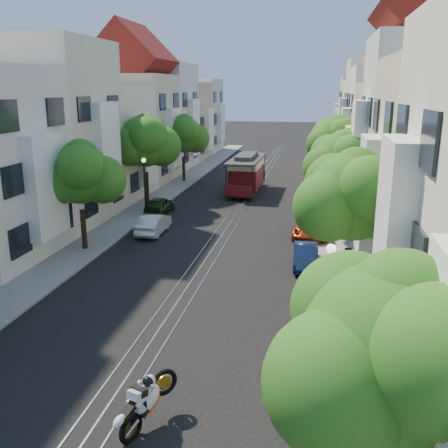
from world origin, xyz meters
The scene contains 24 objects.
ground centered at (0.00, 28.00, 0.00)m, with size 200.00×200.00×0.00m, color black.
sidewalk_east centered at (7.25, 28.00, 0.06)m, with size 2.50×80.00×0.12m, color gray.
sidewalk_west centered at (-7.25, 28.00, 0.06)m, with size 2.50×80.00×0.12m, color gray.
rail_left centered at (-0.55, 28.00, 0.01)m, with size 0.06×80.00×0.02m, color gray.
rail_slot centered at (0.00, 28.00, 0.01)m, with size 0.06×80.00×0.02m, color gray.
rail_right centered at (0.55, 28.00, 0.01)m, with size 0.06×80.00×0.02m, color gray.
lane_line centered at (0.00, 28.00, 0.00)m, with size 0.08×80.00×0.01m, color tan.
townhouses_east centered at (11.87, 27.91, 5.18)m, with size 7.75×72.00×12.00m.
townhouses_west centered at (-11.87, 27.91, 5.08)m, with size 7.75×72.00×11.76m.
tree_e_a centered at (7.26, -3.02, 4.40)m, with size 4.72×3.87×6.27m.
tree_e_b centered at (7.26, 8.98, 4.73)m, with size 4.93×4.08×6.68m.
tree_e_c centered at (7.26, 19.98, 4.60)m, with size 4.84×3.99×6.52m.
tree_e_d centered at (7.26, 30.98, 4.87)m, with size 5.01×4.16×6.85m.
tree_w_b centered at (-7.14, 13.98, 4.40)m, with size 4.72×3.87×6.27m.
tree_w_c centered at (-7.14, 24.98, 5.07)m, with size 5.13×4.28×7.09m.
tree_w_d centered at (-7.14, 35.98, 4.60)m, with size 4.84×3.99×6.52m.
lamp_east centered at (6.30, 4.00, 2.85)m, with size 0.32×0.32×4.16m.
lamp_west centered at (-6.30, 22.00, 2.85)m, with size 0.32×0.32×4.16m.
sportbike_rider centered at (1.42, -0.21, 0.84)m, with size 1.11×2.12×1.57m.
cable_car centered at (-0.39, 32.14, 1.84)m, with size 2.69×8.13×3.11m.
parked_car_e_mid centered at (5.38, 13.58, 0.59)m, with size 1.24×3.55×1.17m, color #0B1B3B.
parked_car_e_far centered at (5.60, 19.26, 0.65)m, with size 2.17×4.71×1.31m, color maroon.
parked_car_w_mid centered at (-4.40, 18.05, 0.64)m, with size 1.35×3.88×1.28m, color silver.
parked_car_w_far centered at (-5.60, 23.05, 0.65)m, with size 1.52×3.79×1.29m, color black.
Camera 1 is at (5.71, -11.45, 9.08)m, focal length 40.00 mm.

